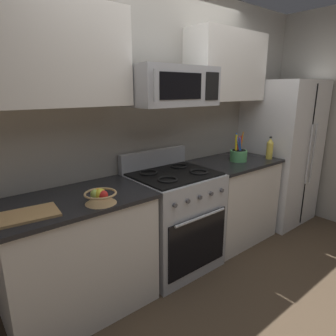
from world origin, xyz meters
TOP-DOWN VIEW (x-y plane):
  - ground_plane at (0.00, 0.00)m, footprint 16.00×16.00m
  - wall_back at (0.00, 1.05)m, footprint 8.00×0.10m
  - counter_left at (-0.94, 0.66)m, footprint 1.09×0.65m
  - range_oven at (-0.00, 0.66)m, footprint 0.76×0.70m
  - counter_right at (0.86, 0.66)m, footprint 0.94×0.65m
  - refrigerator at (1.76, 0.64)m, footprint 0.81×0.77m
  - microwave at (-0.00, 0.69)m, footprint 0.78×0.44m
  - upper_cabinets_left at (-0.94, 0.83)m, footprint 1.08×0.34m
  - upper_cabinets_right at (0.87, 0.83)m, footprint 0.93×0.34m
  - utensil_crock at (0.88, 0.61)m, footprint 0.18×0.18m
  - fruit_basket at (-0.82, 0.45)m, footprint 0.22×0.22m
  - cutting_board at (-1.27, 0.54)m, footprint 0.38×0.27m
  - bottle_oil at (1.23, 0.47)m, footprint 0.07×0.07m

SIDE VIEW (x-z plane):
  - ground_plane at x=0.00m, z-range 0.00..0.00m
  - counter_left at x=-0.94m, z-range 0.00..0.91m
  - counter_right at x=0.86m, z-range 0.00..0.91m
  - range_oven at x=0.00m, z-range -0.07..1.02m
  - refrigerator at x=1.76m, z-range 0.00..1.76m
  - cutting_board at x=-1.27m, z-range 0.91..0.93m
  - fruit_basket at x=-0.82m, z-range 0.91..1.01m
  - utensil_crock at x=0.88m, z-range 0.82..1.13m
  - bottle_oil at x=1.23m, z-range 0.90..1.15m
  - wall_back at x=0.00m, z-range 0.00..2.60m
  - microwave at x=0.00m, z-range 1.52..1.84m
  - upper_cabinets_left at x=-0.94m, z-range 1.54..2.23m
  - upper_cabinets_right at x=0.87m, z-range 1.54..2.23m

